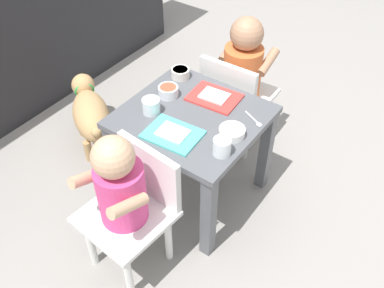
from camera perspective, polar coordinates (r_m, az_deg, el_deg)
The scene contains 13 objects.
ground_plane at distance 1.93m, azimuth 0.00°, elevation -6.10°, with size 7.00×7.00×0.00m, color gray.
dining_table at distance 1.68m, azimuth 0.00°, elevation 1.64°, with size 0.49×0.51×0.43m.
seated_child_left at distance 1.43m, azimuth -8.91°, elevation -6.03°, with size 0.30×0.30×0.62m.
seated_child_right at distance 1.93m, azimuth 6.49°, elevation 9.53°, with size 0.29×0.29×0.64m.
dog at distance 2.09m, azimuth -13.19°, elevation 4.08°, with size 0.33×0.40×0.28m.
food_tray_left at distance 1.54m, azimuth -2.54°, elevation 1.34°, with size 0.16×0.21×0.02m.
food_tray_right at distance 1.71m, azimuth 2.95°, elevation 6.18°, with size 0.16×0.20×0.02m.
water_cup_left at distance 1.63m, azimuth -5.36°, elevation 4.89°, with size 0.07×0.07×0.06m.
water_cup_right at distance 1.46m, azimuth 3.95°, elevation -0.45°, with size 0.06×0.06×0.06m.
veggie_bowl_near at distance 1.71m, azimuth -3.13°, elevation 6.95°, with size 0.08×0.08×0.04m.
veggie_bowl_far at distance 1.53m, azimuth 5.28°, elevation 1.62°, with size 0.09×0.09×0.03m.
cereal_bowl_left_side at distance 1.82m, azimuth -1.54°, elevation 9.33°, with size 0.08×0.08×0.04m.
spoon_by_left_tray at distance 1.61m, azimuth 8.26°, elevation 3.07°, with size 0.05×0.10×0.01m.
Camera 1 is at (-1.03, -0.74, 1.45)m, focal length 40.67 mm.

